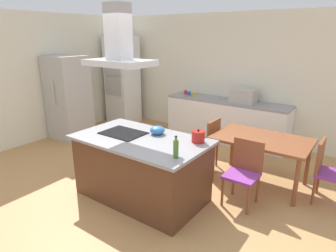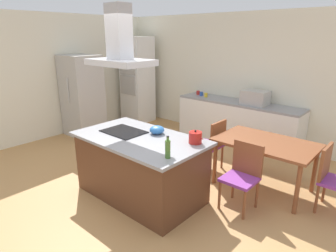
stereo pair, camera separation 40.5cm
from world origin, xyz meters
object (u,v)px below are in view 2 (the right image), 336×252
tea_kettle (195,137)px  refrigerator (82,96)px  wall_oven_stack (137,80)px  coffee_mug_blue (201,94)px  dining_table (265,147)px  countertop_microwave (255,98)px  coffee_mug_red (198,93)px  mixing_bowl (157,130)px  range_hood (120,46)px  cooktop (124,132)px  olive_oil_bottle (168,149)px  chair_at_left_end (213,142)px  coffee_mug_yellow (206,95)px  chair_facing_island (243,172)px  chair_at_right_end (332,175)px

tea_kettle → refrigerator: refrigerator is taller
wall_oven_stack → refrigerator: bearing=-92.8°
coffee_mug_blue → dining_table: coffee_mug_blue is taller
refrigerator → dining_table: size_ratio=1.30×
countertop_microwave → coffee_mug_red: bearing=177.7°
dining_table → mixing_bowl: bearing=-135.4°
range_hood → dining_table: bearing=41.7°
cooktop → olive_oil_bottle: size_ratio=2.25×
coffee_mug_red → chair_at_left_end: coffee_mug_red is taller
coffee_mug_red → coffee_mug_yellow: 0.31m
coffee_mug_yellow → chair_facing_island: 2.99m
countertop_microwave → dining_table: (0.91, -1.50, -0.37)m
refrigerator → chair_at_right_end: bearing=4.0°
cooktop → dining_table: bearing=41.7°
wall_oven_stack → tea_kettle: bearing=-32.8°
countertop_microwave → tea_kettle: bearing=-81.0°
dining_table → chair_at_right_end: (0.92, 0.00, -0.16)m
olive_oil_bottle → chair_at_left_end: size_ratio=0.30×
chair_at_left_end → olive_oil_bottle: bearing=-74.6°
coffee_mug_red → chair_facing_island: 3.27m
olive_oil_bottle → dining_table: 1.75m
wall_oven_stack → chair_at_left_end: size_ratio=2.47×
refrigerator → chair_facing_island: refrigerator is taller
coffee_mug_blue → range_hood: (0.67, -2.87, 1.16)m
countertop_microwave → chair_at_right_end: 2.42m
wall_oven_stack → chair_at_left_end: (3.21, -1.26, -0.59)m
cooktop → dining_table: 2.09m
coffee_mug_blue → chair_facing_island: 3.13m
chair_facing_island → range_hood: 2.34m
tea_kettle → olive_oil_bottle: size_ratio=0.84×
tea_kettle → mixing_bowl: (-0.63, -0.06, -0.02)m
chair_at_right_end → olive_oil_bottle: bearing=-129.7°
mixing_bowl → range_hood: range_hood is taller
chair_facing_island → range_hood: size_ratio=0.99×
countertop_microwave → coffee_mug_red: 1.45m
cooktop → chair_at_left_end: (0.64, 1.38, -0.40)m
cooktop → coffee_mug_yellow: (-0.51, 2.83, 0.04)m
tea_kettle → chair_facing_island: bearing=38.0°
coffee_mug_yellow → wall_oven_stack: wall_oven_stack is taller
countertop_microwave → mixing_bowl: bearing=-94.8°
olive_oil_bottle → chair_at_left_end: bearing=105.4°
chair_at_left_end → chair_facing_island: bearing=-36.0°
cooktop → countertop_microwave: size_ratio=1.20×
dining_table → chair_at_right_end: size_ratio=1.57×
coffee_mug_red → dining_table: size_ratio=0.06×
coffee_mug_red → range_hood: range_hood is taller
dining_table → range_hood: bearing=-138.3°
olive_oil_bottle → range_hood: bearing=166.0°
coffee_mug_yellow → wall_oven_stack: 2.08m
refrigerator → chair_at_right_end: 5.15m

